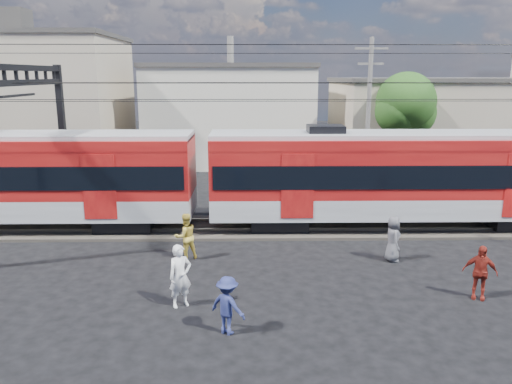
# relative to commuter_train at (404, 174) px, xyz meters

# --- Properties ---
(ground) EXTENTS (120.00, 120.00, 0.00)m
(ground) POSITION_rel_commuter_train_xyz_m (-5.99, -8.00, -2.40)
(ground) COLOR black
(ground) RESTS_ON ground
(track_bed) EXTENTS (70.00, 3.40, 0.12)m
(track_bed) POSITION_rel_commuter_train_xyz_m (-5.99, 0.00, -2.34)
(track_bed) COLOR #2D2823
(track_bed) RESTS_ON ground
(rail_near) EXTENTS (70.00, 0.12, 0.12)m
(rail_near) POSITION_rel_commuter_train_xyz_m (-5.99, -0.75, -2.22)
(rail_near) COLOR #59544C
(rail_near) RESTS_ON track_bed
(rail_far) EXTENTS (70.00, 0.12, 0.12)m
(rail_far) POSITION_rel_commuter_train_xyz_m (-5.99, 0.75, -2.22)
(rail_far) COLOR #59544C
(rail_far) RESTS_ON track_bed
(commuter_train) EXTENTS (50.30, 3.08, 4.17)m
(commuter_train) POSITION_rel_commuter_train_xyz_m (0.00, 0.00, 0.00)
(commuter_train) COLOR black
(commuter_train) RESTS_ON ground
(catenary) EXTENTS (70.00, 9.30, 7.52)m
(catenary) POSITION_rel_commuter_train_xyz_m (-14.64, -0.00, 2.73)
(catenary) COLOR black
(catenary) RESTS_ON ground
(building_west) EXTENTS (14.28, 10.20, 9.30)m
(building_west) POSITION_rel_commuter_train_xyz_m (-22.99, 16.00, 2.25)
(building_west) COLOR gray
(building_west) RESTS_ON ground
(building_midwest) EXTENTS (12.24, 12.24, 7.30)m
(building_midwest) POSITION_rel_commuter_train_xyz_m (-7.99, 19.00, 1.25)
(building_midwest) COLOR beige
(building_midwest) RESTS_ON ground
(building_mideast) EXTENTS (16.32, 10.20, 6.30)m
(building_mideast) POSITION_rel_commuter_train_xyz_m (8.01, 16.00, 0.75)
(building_mideast) COLOR gray
(building_mideast) RESTS_ON ground
(utility_pole_mid) EXTENTS (1.80, 0.24, 8.50)m
(utility_pole_mid) POSITION_rel_commuter_train_xyz_m (0.01, 7.00, 2.13)
(utility_pole_mid) COLOR slate
(utility_pole_mid) RESTS_ON ground
(tree_near) EXTENTS (3.82, 3.64, 6.72)m
(tree_near) POSITION_rel_commuter_train_xyz_m (3.20, 10.09, 2.26)
(tree_near) COLOR #382619
(tree_near) RESTS_ON ground
(pedestrian_a) EXTENTS (0.80, 0.71, 1.84)m
(pedestrian_a) POSITION_rel_commuter_train_xyz_m (-8.60, -7.42, -1.48)
(pedestrian_a) COLOR white
(pedestrian_a) RESTS_ON ground
(pedestrian_b) EXTENTS (1.03, 0.96, 1.70)m
(pedestrian_b) POSITION_rel_commuter_train_xyz_m (-8.91, -3.60, -1.55)
(pedestrian_b) COLOR gold
(pedestrian_b) RESTS_ON ground
(pedestrian_c) EXTENTS (1.15, 1.03, 1.55)m
(pedestrian_c) POSITION_rel_commuter_train_xyz_m (-7.19, -9.01, -1.63)
(pedestrian_c) COLOR navy
(pedestrian_c) RESTS_ON ground
(pedestrian_d) EXTENTS (1.05, 0.74, 1.66)m
(pedestrian_d) POSITION_rel_commuter_train_xyz_m (0.20, -7.06, -1.57)
(pedestrian_d) COLOR maroon
(pedestrian_d) RESTS_ON ground
(pedestrian_e) EXTENTS (0.53, 0.81, 1.65)m
(pedestrian_e) POSITION_rel_commuter_train_xyz_m (-1.49, -3.93, -1.58)
(pedestrian_e) COLOR #4D4D52
(pedestrian_e) RESTS_ON ground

